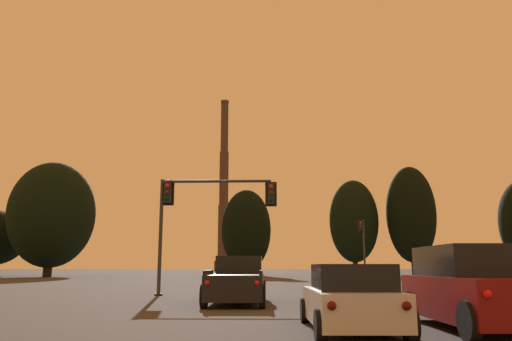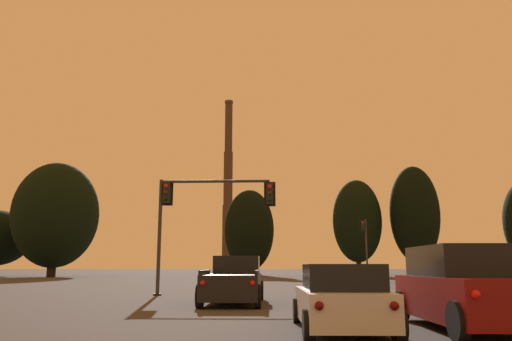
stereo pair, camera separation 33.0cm
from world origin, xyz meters
name	(u,v)px [view 2 (the right image)]	position (x,y,z in m)	size (l,w,h in m)	color
suv_right_lane_second	(465,288)	(2.88, 11.35, 0.90)	(2.23, 4.95, 1.86)	maroon
hatchback_center_lane_second	(341,300)	(0.00, 10.84, 0.66)	(1.99, 4.14, 1.44)	silver
pickup_truck_left_lane_front	(234,282)	(-3.05, 19.30, 0.80)	(2.23, 5.52, 1.82)	black
traffic_light_far_right	(365,240)	(7.47, 50.38, 3.99)	(0.78, 0.50, 6.09)	#2D2D30
traffic_light_overhead_left	(199,205)	(-5.25, 24.23, 4.40)	(5.98, 0.50, 5.72)	#2D2D30
smokestack	(228,202)	(-16.15, 149.71, 20.74)	(5.15, 5.15, 52.93)	#3C2B22
treeline_far_right	(415,214)	(19.14, 74.36, 9.10)	(7.27, 6.54, 16.27)	black
treeline_center_left	(56,215)	(-32.14, 67.57, 8.49)	(11.80, 10.62, 15.81)	black
treeline_left_mid	(357,221)	(10.78, 75.39, 8.18)	(7.33, 6.59, 14.41)	black
treeline_far_left	(249,230)	(-5.43, 73.26, 6.72)	(7.27, 6.55, 12.67)	black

